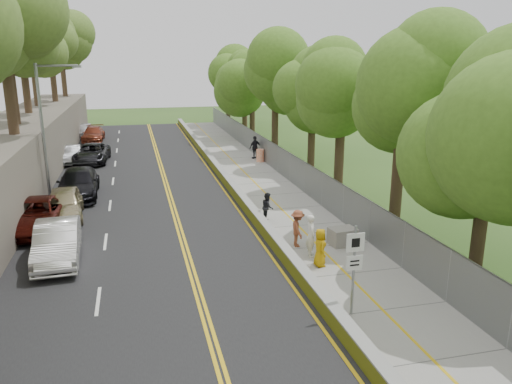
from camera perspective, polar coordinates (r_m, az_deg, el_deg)
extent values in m
plane|color=#33511E|center=(19.55, 4.27, -10.07)|extent=(140.00, 140.00, 0.00)
cube|color=black|center=(32.84, -13.04, 0.14)|extent=(11.20, 66.00, 0.04)
cube|color=gray|center=(33.84, 0.53, 0.99)|extent=(4.20, 66.00, 0.05)
cube|color=#DEEE14|center=(33.29, -3.31, 1.21)|extent=(0.42, 66.00, 0.60)
cube|color=slate|center=(34.18, 3.95, 2.78)|extent=(0.04, 66.00, 2.00)
cylinder|color=gray|center=(31.48, -23.16, 6.07)|extent=(0.18, 0.18, 8.00)
cylinder|color=gray|center=(31.03, -21.85, 13.26)|extent=(2.30, 0.13, 0.13)
cube|color=gray|center=(30.91, -19.81, 13.35)|extent=(0.50, 0.22, 0.14)
cylinder|color=gray|center=(16.71, 11.08, -8.85)|extent=(0.09, 0.09, 3.10)
cube|color=white|center=(16.31, 11.30, -5.68)|extent=(0.62, 0.04, 0.62)
cube|color=white|center=(16.57, 11.17, -7.94)|extent=(0.56, 0.04, 0.50)
cylinder|color=#F84500|center=(40.72, 0.48, 4.20)|extent=(0.62, 0.62, 1.02)
cube|color=slate|center=(23.09, 9.87, -5.02)|extent=(1.27, 1.01, 0.78)
imported|color=silver|center=(22.52, -21.76, -5.34)|extent=(1.98, 4.99, 1.62)
imported|color=#4C120C|center=(26.88, -23.77, -2.41)|extent=(2.97, 5.65, 1.52)
imported|color=black|center=(32.24, -19.67, 0.92)|extent=(2.38, 5.76, 1.67)
imported|color=tan|center=(28.21, -21.08, -1.26)|extent=(2.20, 4.79, 1.59)
imported|color=#A3A4A8|center=(42.88, -20.37, 4.04)|extent=(1.79, 4.31, 1.39)
imported|color=black|center=(42.52, -18.26, 4.22)|extent=(2.89, 5.58, 1.50)
imported|color=brown|center=(53.53, -18.09, 6.32)|extent=(2.18, 5.01, 1.43)
imported|color=white|center=(56.25, -18.96, 6.69)|extent=(1.82, 4.47, 1.52)
imported|color=#B9870A|center=(20.54, 7.32, -6.31)|extent=(0.55, 0.81, 1.59)
imported|color=white|center=(21.42, 6.31, -4.97)|extent=(0.56, 0.75, 1.86)
imported|color=black|center=(25.84, 1.34, -1.72)|extent=(0.72, 0.84, 1.52)
imported|color=brown|center=(22.48, 4.78, -4.16)|extent=(0.73, 1.15, 1.70)
imported|color=black|center=(41.90, -0.11, 5.12)|extent=(1.21, 0.86, 1.90)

